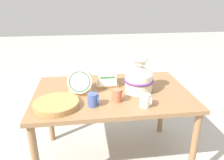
% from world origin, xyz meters
% --- Properties ---
extents(ground_plane, '(14.00, 14.00, 0.00)m').
position_xyz_m(ground_plane, '(0.00, 0.00, 0.00)').
color(ground_plane, '#B2ADA3').
extents(display_table, '(1.36, 0.88, 0.74)m').
position_xyz_m(display_table, '(0.00, 0.00, 0.66)').
color(display_table, olive).
rests_on(display_table, ground_plane).
extents(ceramic_vase, '(0.26, 0.26, 0.31)m').
position_xyz_m(ceramic_vase, '(0.23, -0.02, 0.88)').
color(ceramic_vase, silver).
rests_on(ceramic_vase, display_table).
extents(dish_rack_round_plates, '(0.21, 0.17, 0.23)m').
position_xyz_m(dish_rack_round_plates, '(-0.28, 0.01, 0.84)').
color(dish_rack_round_plates, tan).
rests_on(dish_rack_round_plates, display_table).
extents(dish_rack_square_plates, '(0.20, 0.16, 0.18)m').
position_xyz_m(dish_rack_square_plates, '(-0.03, 0.13, 0.81)').
color(dish_rack_square_plates, tan).
rests_on(dish_rack_square_plates, display_table).
extents(wicker_charger_stack, '(0.35, 0.35, 0.04)m').
position_xyz_m(wicker_charger_stack, '(-0.46, -0.22, 0.77)').
color(wicker_charger_stack, '#AD7F47').
rests_on(wicker_charger_stack, display_table).
extents(mug_terracotta_glaze, '(0.09, 0.08, 0.10)m').
position_xyz_m(mug_terracotta_glaze, '(0.02, -0.19, 0.80)').
color(mug_terracotta_glaze, '#B76647').
rests_on(mug_terracotta_glaze, display_table).
extents(mug_cream_glaze, '(0.09, 0.08, 0.10)m').
position_xyz_m(mug_cream_glaze, '(0.22, -0.31, 0.80)').
color(mug_cream_glaze, silver).
rests_on(mug_cream_glaze, display_table).
extents(mug_cobalt_glaze, '(0.09, 0.08, 0.10)m').
position_xyz_m(mug_cobalt_glaze, '(-0.18, -0.24, 0.80)').
color(mug_cobalt_glaze, '#42569E').
rests_on(mug_cobalt_glaze, display_table).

